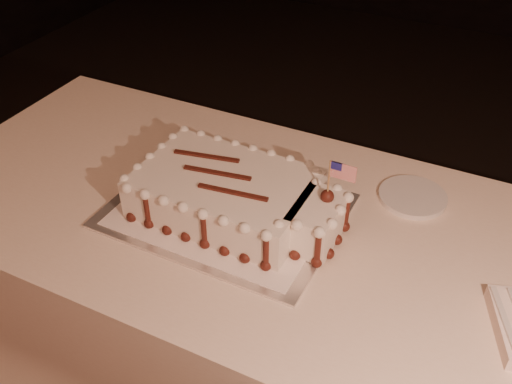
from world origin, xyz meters
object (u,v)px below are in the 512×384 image
at_px(banquet_table, 374,365).
at_px(side_plate, 413,197).
at_px(sheet_cake, 236,196).
at_px(cake_board, 226,211).

xyz_separation_m(banquet_table, side_plate, (-0.02, 0.23, 0.38)).
relative_size(banquet_table, sheet_cake, 4.71).
bearing_deg(cake_board, side_plate, 33.28).
height_order(banquet_table, sheet_cake, sheet_cake).
xyz_separation_m(cake_board, side_plate, (0.39, 0.25, 0.00)).
bearing_deg(banquet_table, sheet_cake, -177.04).
distance_m(cake_board, side_plate, 0.46).
xyz_separation_m(sheet_cake, side_plate, (0.36, 0.25, -0.05)).
distance_m(sheet_cake, side_plate, 0.44).
height_order(sheet_cake, side_plate, sheet_cake).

